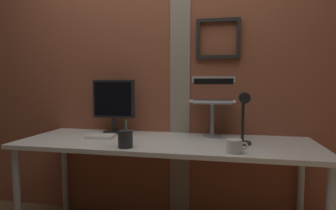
% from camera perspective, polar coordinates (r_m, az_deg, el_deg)
% --- Properties ---
extents(brick_wall_back, '(3.51, 0.16, 2.41)m').
position_cam_1_polar(brick_wall_back, '(2.37, -1.52, 5.73)').
color(brick_wall_back, brown).
rests_on(brick_wall_back, ground_plane).
extents(desk, '(2.11, 0.70, 0.75)m').
position_cam_1_polar(desk, '(2.00, -0.58, -9.30)').
color(desk, silver).
rests_on(desk, ground_plane).
extents(monitor, '(0.35, 0.18, 0.44)m').
position_cam_1_polar(monitor, '(2.32, -11.22, 0.56)').
color(monitor, black).
rests_on(monitor, desk).
extents(laptop_stand, '(0.28, 0.22, 0.27)m').
position_cam_1_polar(laptop_stand, '(2.15, 9.20, -1.75)').
color(laptop_stand, gray).
rests_on(laptop_stand, desk).
extents(laptop, '(0.35, 0.28, 0.20)m').
position_cam_1_polar(laptop, '(2.20, 9.32, 2.09)').
color(laptop, silver).
rests_on(laptop, laptop_stand).
extents(desk_lamp, '(0.12, 0.20, 0.36)m').
position_cam_1_polar(desk_lamp, '(1.86, 15.40, -1.55)').
color(desk_lamp, black).
rests_on(desk_lamp, desk).
extents(pen_cup, '(0.09, 0.09, 0.18)m').
position_cam_1_polar(pen_cup, '(1.80, -8.84, -6.94)').
color(pen_cup, '#262628').
rests_on(pen_cup, desk).
extents(coffee_mug, '(0.13, 0.09, 0.08)m').
position_cam_1_polar(coffee_mug, '(1.69, 13.59, -8.30)').
color(coffee_mug, silver).
rests_on(coffee_mug, desk).
extents(paper_clutter_stack, '(0.21, 0.16, 0.02)m').
position_cam_1_polar(paper_clutter_stack, '(2.14, -13.82, -6.36)').
color(paper_clutter_stack, silver).
rests_on(paper_clutter_stack, desk).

